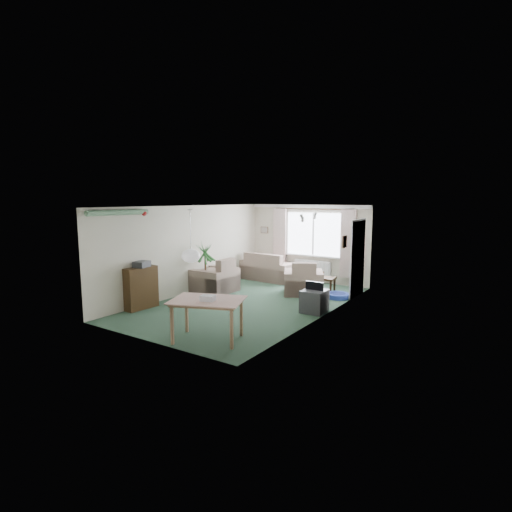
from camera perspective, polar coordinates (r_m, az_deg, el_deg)
The scene contains 25 objects.
ground at distance 10.04m, azimuth -0.95°, elevation -6.71°, with size 6.50×6.50×0.00m, color #284332.
window at distance 12.46m, azimuth 8.24°, elevation 3.12°, with size 1.80×0.03×1.30m, color white.
curtain_rod at distance 12.35m, azimuth 8.15°, elevation 6.66°, with size 2.60×0.03×0.03m, color black.
curtain_left at distance 12.93m, azimuth 3.41°, elevation 2.35°, with size 0.45×0.08×2.00m, color beige.
curtain_right at distance 11.95m, azimuth 13.00°, elevation 1.67°, with size 0.45×0.08×2.00m, color beige.
radiator at distance 12.57m, azimuth 8.06°, elevation -1.89°, with size 1.20×0.10×0.55m, color white.
doorway at distance 10.90m, azimuth 14.36°, elevation -0.41°, with size 0.03×0.95×2.00m, color black.
pendant_lamp at distance 7.86m, azimuth -9.28°, elevation 0.02°, with size 0.36×0.36×0.36m, color white.
tinsel_garland at distance 9.36m, azimuth -19.04°, elevation 5.89°, with size 1.60×1.60×0.12m, color #196626.
bauble_cluster_a at distance 9.85m, azimuth 8.31°, elevation 5.99°, with size 0.20×0.20×0.20m, color silver.
bauble_cluster_b at distance 8.64m, azimuth 6.71°, elevation 5.73°, with size 0.20×0.20×0.20m, color silver.
wall_picture_back at distance 13.32m, azimuth 1.22°, elevation 3.74°, with size 0.28×0.03×0.22m, color brown.
wall_picture_right at distance 9.90m, azimuth 12.53°, elevation 2.01°, with size 0.03×0.24×0.30m, color brown.
sofa at distance 12.79m, azimuth 1.95°, elevation -1.46°, with size 1.76×0.93×0.88m, color #C3AE93.
armchair_corner at distance 10.96m, azimuth 6.78°, elevation -3.03°, with size 1.03×0.97×0.92m, color #C0B991.
armchair_left at distance 11.19m, azimuth -5.94°, elevation -2.70°, with size 1.07×1.01×0.96m, color #C0AC91.
coffee_table at distance 11.48m, azimuth 9.03°, elevation -3.91°, with size 0.87×0.49×0.39m, color black.
photo_frame at distance 11.43m, azimuth 9.42°, elevation -2.56°, with size 0.12×0.02×0.16m, color brown.
bookshelf at distance 9.81m, azimuth -16.07°, elevation -4.40°, with size 0.27×0.82×1.00m, color black.
hifi_box at distance 9.69m, azimuth -16.02°, elevation -1.13°, with size 0.28×0.35×0.14m, color #313136.
houseplant at distance 11.08m, azimuth -7.25°, elevation -1.67°, with size 0.60×0.60×1.39m, color #275B1F.
dining_table at distance 7.45m, azimuth -6.91°, elevation -9.11°, with size 1.20×0.80×0.75m, color tan.
gift_box at distance 7.24m, azimuth -6.91°, elevation -6.07°, with size 0.25×0.18×0.12m, color silver.
tv_cube at distance 9.29m, azimuth 8.33°, elevation -6.39°, with size 0.52×0.57×0.52m, color #3C3C42.
pet_bed at distance 10.74m, azimuth 11.61°, elevation -5.56°, with size 0.61×0.61×0.12m, color navy.
Camera 1 is at (5.49, -8.00, 2.58)m, focal length 28.00 mm.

